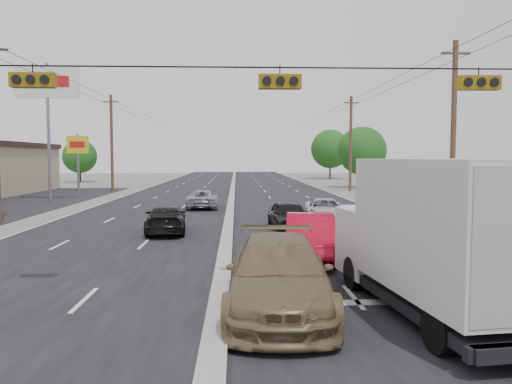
% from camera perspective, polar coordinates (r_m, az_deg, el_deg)
% --- Properties ---
extents(ground, '(200.00, 200.00, 0.00)m').
position_cam_1_polar(ground, '(12.95, -4.12, -12.12)').
color(ground, '#606356').
rests_on(ground, ground).
extents(road_surface, '(20.00, 160.00, 0.02)m').
position_cam_1_polar(road_surface, '(42.59, -2.81, -0.84)').
color(road_surface, black).
rests_on(road_surface, ground).
extents(center_median, '(0.50, 160.00, 0.20)m').
position_cam_1_polar(center_median, '(42.58, -2.81, -0.71)').
color(center_median, gray).
rests_on(center_median, ground).
extents(parking_lot, '(10.00, 42.00, 0.02)m').
position_cam_1_polar(parking_lot, '(41.45, -27.11, -1.41)').
color(parking_lot, black).
rests_on(parking_lot, ground).
extents(utility_pole_left_c, '(1.60, 0.30, 10.00)m').
position_cam_1_polar(utility_pole_left_c, '(54.02, -16.17, 5.45)').
color(utility_pole_left_c, '#422D1E').
rests_on(utility_pole_left_c, ground).
extents(utility_pole_right_b, '(1.60, 0.30, 10.00)m').
position_cam_1_polar(utility_pole_right_b, '(30.01, 21.63, 6.61)').
color(utility_pole_right_b, '#422D1E').
rests_on(utility_pole_right_b, ground).
extents(utility_pole_right_c, '(1.60, 0.30, 10.00)m').
position_cam_1_polar(utility_pole_right_c, '(53.83, 10.77, 5.54)').
color(utility_pole_right_c, '#422D1E').
rests_on(utility_pole_right_c, ground).
extents(traffic_signals, '(25.00, 0.30, 0.54)m').
position_cam_1_polar(traffic_signals, '(12.62, 2.27, 12.67)').
color(traffic_signals, black).
rests_on(traffic_signals, ground).
extents(pole_sign_billboard, '(5.00, 0.25, 11.00)m').
position_cam_1_polar(pole_sign_billboard, '(43.42, -22.75, 10.67)').
color(pole_sign_billboard, slate).
rests_on(pole_sign_billboard, ground).
extents(pole_sign_far, '(2.20, 0.25, 6.00)m').
position_cam_1_polar(pole_sign_far, '(54.95, -19.71, 4.62)').
color(pole_sign_far, slate).
rests_on(pole_sign_far, ground).
extents(tree_left_far, '(4.80, 4.80, 6.12)m').
position_cam_1_polar(tree_left_far, '(75.82, -19.50, 3.86)').
color(tree_left_far, '#382619').
rests_on(tree_left_far, ground).
extents(tree_right_mid, '(5.60, 5.60, 7.14)m').
position_cam_1_polar(tree_right_mid, '(59.26, 12.03, 4.63)').
color(tree_right_mid, '#382619').
rests_on(tree_right_mid, ground).
extents(tree_right_far, '(6.40, 6.40, 8.16)m').
position_cam_1_polar(tree_right_far, '(83.90, 8.48, 4.89)').
color(tree_right_far, '#382619').
rests_on(tree_right_far, ground).
extents(box_truck, '(3.22, 7.24, 3.56)m').
position_cam_1_polar(box_truck, '(11.93, 20.03, -4.76)').
color(box_truck, black).
rests_on(box_truck, ground).
extents(tan_sedan, '(2.68, 5.93, 1.69)m').
position_cam_1_polar(tan_sedan, '(11.73, 2.63, -9.55)').
color(tan_sedan, brown).
rests_on(tan_sedan, ground).
extents(red_sedan, '(2.24, 4.96, 1.58)m').
position_cam_1_polar(red_sedan, '(17.58, 6.23, -5.20)').
color(red_sedan, '#B30B22').
rests_on(red_sedan, ground).
extents(queue_car_a, '(2.12, 4.35, 1.43)m').
position_cam_1_polar(queue_car_a, '(24.48, 3.81, -2.76)').
color(queue_car_a, black).
rests_on(queue_car_a, ground).
extents(queue_car_b, '(1.90, 4.58, 1.48)m').
position_cam_1_polar(queue_car_b, '(21.94, 11.81, -3.56)').
color(queue_car_b, white).
rests_on(queue_car_b, ground).
extents(queue_car_c, '(2.56, 4.78, 1.27)m').
position_cam_1_polar(queue_car_c, '(28.06, 7.83, -2.08)').
color(queue_car_c, silver).
rests_on(queue_car_c, ground).
extents(queue_car_d, '(1.93, 4.63, 1.34)m').
position_cam_1_polar(queue_car_d, '(20.49, 24.47, -4.56)').
color(queue_car_d, navy).
rests_on(queue_car_d, ground).
extents(queue_car_e, '(1.65, 3.75, 1.25)m').
position_cam_1_polar(queue_car_e, '(24.87, 13.12, -2.95)').
color(queue_car_e, maroon).
rests_on(queue_car_e, ground).
extents(oncoming_near, '(2.30, 4.71, 1.32)m').
position_cam_1_polar(oncoming_near, '(23.95, -10.25, -3.10)').
color(oncoming_near, black).
rests_on(oncoming_near, ground).
extents(oncoming_far, '(2.28, 4.69, 1.28)m').
position_cam_1_polar(oncoming_far, '(35.17, -6.14, -0.84)').
color(oncoming_far, gray).
rests_on(oncoming_far, ground).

